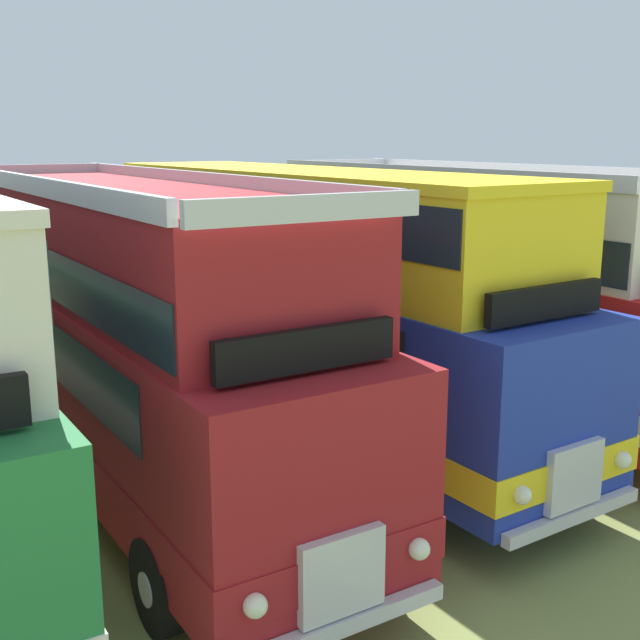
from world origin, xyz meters
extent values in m
cylinder|color=black|center=(1.02, -3.99, 0.52)|extent=(0.31, 1.05, 1.04)
cylinder|color=silver|center=(1.17, -3.99, 0.52)|extent=(0.03, 0.36, 0.36)
cube|color=maroon|center=(3.43, -0.05, 1.70)|extent=(2.82, 11.13, 2.30)
cube|color=maroon|center=(3.43, -0.05, 1.10)|extent=(2.87, 11.17, 0.44)
cube|color=#19232D|center=(3.44, 0.35, 2.30)|extent=(2.78, 8.73, 0.76)
cube|color=#19232D|center=(3.27, -5.52, 2.35)|extent=(2.20, 0.16, 0.90)
cube|color=silver|center=(3.26, -5.63, 1.10)|extent=(0.90, 0.15, 0.80)
cube|color=silver|center=(3.26, -5.66, 0.60)|extent=(2.30, 0.21, 0.16)
sphere|color=#EAEACC|center=(4.16, -5.67, 1.10)|extent=(0.22, 0.22, 0.22)
sphere|color=#EAEACC|center=(2.36, -5.61, 1.10)|extent=(0.22, 0.22, 0.22)
cube|color=maroon|center=(3.43, 0.20, 3.60)|extent=(2.70, 10.22, 1.50)
cube|color=silver|center=(3.28, -5.08, 4.40)|extent=(2.40, 0.17, 0.24)
cube|color=silver|center=(3.57, 4.77, 4.40)|extent=(2.40, 0.17, 0.24)
cube|color=silver|center=(4.63, 0.16, 4.40)|extent=(0.40, 10.16, 0.24)
cube|color=silver|center=(2.23, 0.23, 4.40)|extent=(0.40, 10.16, 0.24)
cube|color=#19232D|center=(3.43, 0.20, 3.30)|extent=(2.73, 10.12, 0.64)
cube|color=black|center=(3.28, -5.03, 3.10)|extent=(1.90, 0.18, 0.40)
cylinder|color=black|center=(4.46, -4.01, 0.52)|extent=(0.31, 1.05, 1.04)
cylinder|color=silver|center=(4.61, -4.02, 0.52)|extent=(0.03, 0.36, 0.36)
cylinder|color=black|center=(2.16, -3.95, 0.52)|extent=(0.31, 1.05, 1.04)
cylinder|color=silver|center=(2.01, -3.94, 0.52)|extent=(0.03, 0.36, 0.36)
cylinder|color=black|center=(4.69, 3.64, 0.52)|extent=(0.31, 1.05, 1.04)
cylinder|color=silver|center=(4.84, 3.63, 0.52)|extent=(0.03, 0.36, 0.36)
cylinder|color=black|center=(2.39, 3.71, 0.52)|extent=(0.31, 1.05, 1.04)
cube|color=#1E339E|center=(6.85, 0.28, 1.70)|extent=(2.58, 11.28, 2.30)
cube|color=yellow|center=(6.85, 0.28, 1.10)|extent=(2.62, 11.32, 0.44)
cube|color=#19232D|center=(6.86, 0.68, 2.30)|extent=(2.59, 8.88, 0.76)
cube|color=#19232D|center=(6.81, -5.29, 2.35)|extent=(2.20, 0.12, 0.90)
cube|color=silver|center=(6.81, -5.40, 1.10)|extent=(0.90, 0.13, 0.80)
cube|color=silver|center=(6.81, -5.43, 0.60)|extent=(2.30, 0.16, 0.16)
sphere|color=#EAEACC|center=(7.71, -5.41, 1.10)|extent=(0.22, 0.22, 0.22)
sphere|color=#EAEACC|center=(5.91, -5.40, 1.10)|extent=(0.22, 0.22, 0.22)
cube|color=yellow|center=(6.85, 0.53, 3.60)|extent=(2.47, 10.38, 1.50)
cube|color=yellow|center=(6.85, 0.53, 4.42)|extent=(2.53, 10.48, 0.14)
cube|color=#19232D|center=(6.85, 0.53, 3.90)|extent=(2.51, 10.28, 0.68)
cube|color=black|center=(6.82, -4.80, 3.10)|extent=(1.90, 0.13, 0.40)
cylinder|color=black|center=(7.98, -3.75, 0.52)|extent=(0.29, 1.04, 1.04)
cylinder|color=silver|center=(8.13, -3.75, 0.52)|extent=(0.02, 0.36, 0.36)
cylinder|color=black|center=(5.68, -3.74, 0.52)|extent=(0.29, 1.04, 1.04)
cylinder|color=silver|center=(5.53, -3.74, 0.52)|extent=(0.02, 0.36, 0.36)
cylinder|color=black|center=(8.03, 4.11, 0.52)|extent=(0.29, 1.04, 1.04)
cylinder|color=silver|center=(8.18, 4.11, 0.52)|extent=(0.02, 0.36, 0.36)
cylinder|color=black|center=(5.73, 4.12, 0.52)|extent=(0.29, 1.04, 1.04)
cylinder|color=silver|center=(5.58, 4.12, 0.52)|extent=(0.02, 0.36, 0.36)
cube|color=red|center=(10.28, -0.08, 1.70)|extent=(3.07, 10.61, 2.30)
cube|color=silver|center=(10.28, -0.08, 1.10)|extent=(3.11, 10.65, 0.44)
cube|color=#19232D|center=(10.30, 0.32, 2.30)|extent=(2.97, 8.22, 0.76)
cube|color=silver|center=(10.29, 0.17, 3.60)|extent=(2.92, 9.71, 1.50)
cube|color=silver|center=(10.53, 4.46, 4.40)|extent=(2.40, 0.23, 0.24)
cube|color=silver|center=(11.49, 0.11, 4.40)|extent=(0.63, 9.58, 0.24)
cube|color=silver|center=(9.10, 0.24, 4.40)|extent=(0.63, 9.58, 0.24)
cube|color=#19232D|center=(10.29, 0.17, 3.30)|extent=(2.96, 9.61, 0.64)
cylinder|color=black|center=(8.93, -3.65, 0.52)|extent=(0.34, 1.05, 1.04)
cylinder|color=silver|center=(8.78, -3.64, 0.52)|extent=(0.04, 0.36, 0.36)
cylinder|color=black|center=(11.62, 3.30, 0.52)|extent=(0.34, 1.05, 1.04)
cylinder|color=silver|center=(11.77, 3.29, 0.52)|extent=(0.04, 0.36, 0.36)
cylinder|color=black|center=(9.32, 3.43, 0.52)|extent=(0.34, 1.05, 1.04)
cylinder|color=silver|center=(9.17, 3.43, 0.52)|extent=(0.04, 0.36, 0.36)
cylinder|color=#8C704C|center=(4.43, 10.81, 0.53)|extent=(0.08, 0.08, 1.05)
cylinder|color=#8C704C|center=(13.28, 10.81, 0.53)|extent=(0.08, 0.08, 1.05)
camera|label=1|loc=(-0.59, -10.96, 5.00)|focal=44.71mm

